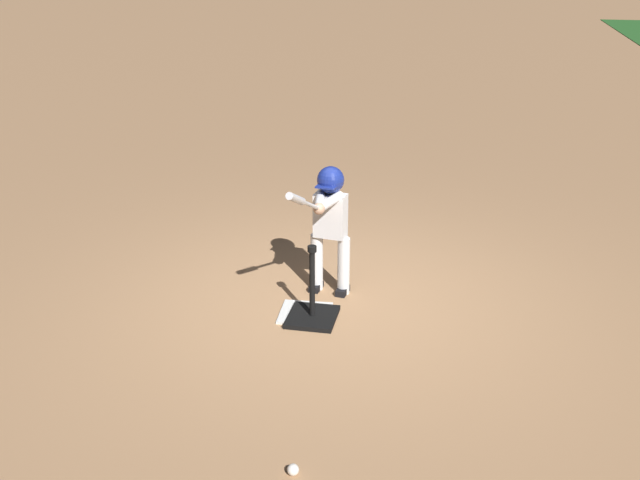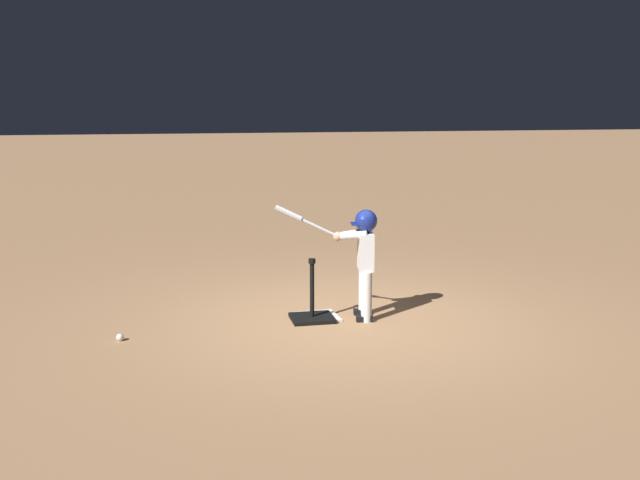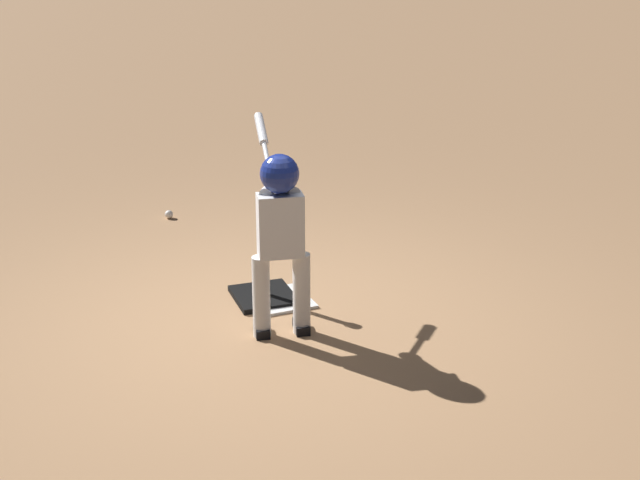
{
  "view_description": "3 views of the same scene",
  "coord_description": "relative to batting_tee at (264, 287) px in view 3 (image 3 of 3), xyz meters",
  "views": [
    {
      "loc": [
        5.99,
        1.07,
        3.03
      ],
      "look_at": [
        0.05,
        -0.12,
        0.61
      ],
      "focal_mm": 42.0,
      "sensor_mm": 36.0,
      "label": 1
    },
    {
      "loc": [
        1.92,
        7.55,
        2.37
      ],
      "look_at": [
        0.32,
        0.07,
        0.92
      ],
      "focal_mm": 42.0,
      "sensor_mm": 36.0,
      "label": 2
    },
    {
      "loc": [
        -5.22,
        1.44,
        2.55
      ],
      "look_at": [
        -0.18,
        -0.35,
        0.61
      ],
      "focal_mm": 50.0,
      "sensor_mm": 36.0,
      "label": 3
    }
  ],
  "objects": [
    {
      "name": "batter_child",
      "position": [
        -0.54,
        0.04,
        0.68
      ],
      "size": [
        1.1,
        0.39,
        1.26
      ],
      "color": "silver",
      "rests_on": "ground_plane"
    },
    {
      "name": "home_plate",
      "position": [
        -0.08,
        -0.08,
        -0.08
      ],
      "size": [
        0.47,
        0.47,
        0.02
      ],
      "primitive_type": "cube",
      "rotation": [
        0.0,
        0.0,
        0.06
      ],
      "color": "white",
      "rests_on": "ground_plane"
    },
    {
      "name": "ground_plane",
      "position": [
        -0.37,
        0.12,
        -0.09
      ],
      "size": [
        90.0,
        90.0,
        0.0
      ],
      "primitive_type": "plane",
      "color": "#AD7F56"
    },
    {
      "name": "baseball",
      "position": [
        2.01,
        0.3,
        -0.05
      ],
      "size": [
        0.07,
        0.07,
        0.07
      ],
      "primitive_type": "sphere",
      "color": "white",
      "rests_on": "ground_plane"
    },
    {
      "name": "batting_tee",
      "position": [
        0.0,
        0.0,
        0.0
      ],
      "size": [
        0.46,
        0.41,
        0.68
      ],
      "color": "black",
      "rests_on": "ground_plane"
    }
  ]
}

